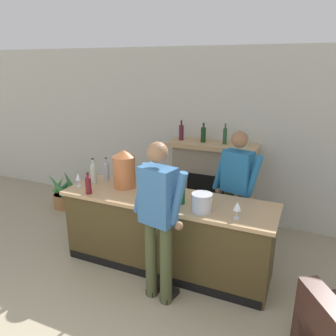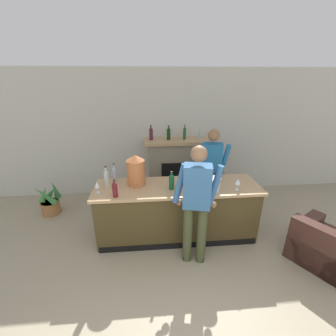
{
  "view_description": "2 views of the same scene",
  "coord_description": "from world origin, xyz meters",
  "px_view_note": "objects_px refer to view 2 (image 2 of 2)",
  "views": [
    {
      "loc": [
        1.62,
        -0.97,
        2.49
      ],
      "look_at": [
        -0.04,
        2.77,
        1.19
      ],
      "focal_mm": 35.0,
      "sensor_mm": 36.0,
      "label": 1
    },
    {
      "loc": [
        -0.31,
        -0.81,
        2.55
      ],
      "look_at": [
        -0.03,
        2.49,
        1.21
      ],
      "focal_mm": 24.0,
      "sensor_mm": 36.0,
      "label": 2
    }
  ],
  "objects_px": {
    "fireplace_stone": "(176,167)",
    "wine_bottle_chardonnay_pale": "(181,178)",
    "copper_dispenser": "(136,170)",
    "wine_glass_back_row": "(97,185)",
    "person_bartender": "(211,170)",
    "wine_bottle_merlot_tall": "(172,181)",
    "wine_bottle_burgundy_dark": "(115,174)",
    "wine_bottle_riesling_slim": "(193,179)",
    "person_customer": "(196,202)",
    "potted_plant_corner": "(50,201)",
    "wine_glass_by_dispenser": "(238,182)",
    "armchair_black": "(324,248)",
    "ice_bucket_steel": "(213,184)",
    "wine_bottle_cabernet_heavy": "(115,189)",
    "wine_bottle_port_short": "(107,178)"
  },
  "relations": [
    {
      "from": "fireplace_stone",
      "to": "wine_bottle_chardonnay_pale",
      "type": "distance_m",
      "value": 1.52
    },
    {
      "from": "fireplace_stone",
      "to": "copper_dispenser",
      "type": "relative_size",
      "value": 3.29
    },
    {
      "from": "wine_bottle_chardonnay_pale",
      "to": "wine_glass_back_row",
      "type": "relative_size",
      "value": 1.79
    },
    {
      "from": "person_bartender",
      "to": "wine_bottle_merlot_tall",
      "type": "height_order",
      "value": "person_bartender"
    },
    {
      "from": "wine_bottle_burgundy_dark",
      "to": "wine_bottle_riesling_slim",
      "type": "distance_m",
      "value": 1.28
    },
    {
      "from": "fireplace_stone",
      "to": "person_customer",
      "type": "bearing_deg",
      "value": -89.06
    },
    {
      "from": "potted_plant_corner",
      "to": "person_bartender",
      "type": "height_order",
      "value": "person_bartender"
    },
    {
      "from": "copper_dispenser",
      "to": "wine_glass_by_dispenser",
      "type": "relative_size",
      "value": 2.72
    },
    {
      "from": "armchair_black",
      "to": "wine_bottle_chardonnay_pale",
      "type": "xyz_separation_m",
      "value": [
        -2.0,
        0.8,
        0.83
      ]
    },
    {
      "from": "ice_bucket_steel",
      "to": "wine_bottle_burgundy_dark",
      "type": "relative_size",
      "value": 0.7
    },
    {
      "from": "potted_plant_corner",
      "to": "wine_bottle_merlot_tall",
      "type": "relative_size",
      "value": 2.56
    },
    {
      "from": "ice_bucket_steel",
      "to": "wine_glass_back_row",
      "type": "distance_m",
      "value": 1.73
    },
    {
      "from": "wine_bottle_chardonnay_pale",
      "to": "ice_bucket_steel",
      "type": "bearing_deg",
      "value": -23.03
    },
    {
      "from": "wine_bottle_riesling_slim",
      "to": "person_customer",
      "type": "bearing_deg",
      "value": -96.08
    },
    {
      "from": "person_customer",
      "to": "wine_glass_back_row",
      "type": "xyz_separation_m",
      "value": [
        -1.4,
        0.49,
        0.08
      ]
    },
    {
      "from": "potted_plant_corner",
      "to": "armchair_black",
      "type": "bearing_deg",
      "value": -20.65
    },
    {
      "from": "potted_plant_corner",
      "to": "wine_bottle_merlot_tall",
      "type": "bearing_deg",
      "value": -22.81
    },
    {
      "from": "fireplace_stone",
      "to": "wine_glass_by_dispenser",
      "type": "height_order",
      "value": "fireplace_stone"
    },
    {
      "from": "wine_bottle_merlot_tall",
      "to": "wine_bottle_chardonnay_pale",
      "type": "height_order",
      "value": "wine_bottle_chardonnay_pale"
    },
    {
      "from": "person_bartender",
      "to": "wine_glass_back_row",
      "type": "relative_size",
      "value": 9.5
    },
    {
      "from": "fireplace_stone",
      "to": "armchair_black",
      "type": "bearing_deg",
      "value": -49.77
    },
    {
      "from": "wine_bottle_cabernet_heavy",
      "to": "wine_bottle_merlot_tall",
      "type": "bearing_deg",
      "value": 11.78
    },
    {
      "from": "armchair_black",
      "to": "person_bartender",
      "type": "height_order",
      "value": "person_bartender"
    },
    {
      "from": "potted_plant_corner",
      "to": "copper_dispenser",
      "type": "relative_size",
      "value": 1.51
    },
    {
      "from": "wine_bottle_chardonnay_pale",
      "to": "wine_bottle_riesling_slim",
      "type": "xyz_separation_m",
      "value": [
        0.18,
        -0.08,
        0.0
      ]
    },
    {
      "from": "potted_plant_corner",
      "to": "wine_bottle_cabernet_heavy",
      "type": "relative_size",
      "value": 2.71
    },
    {
      "from": "person_bartender",
      "to": "wine_bottle_merlot_tall",
      "type": "xyz_separation_m",
      "value": [
        -0.82,
        -0.71,
        0.13
      ]
    },
    {
      "from": "armchair_black",
      "to": "person_customer",
      "type": "relative_size",
      "value": 0.62
    },
    {
      "from": "ice_bucket_steel",
      "to": "wine_bottle_merlot_tall",
      "type": "bearing_deg",
      "value": 170.4
    },
    {
      "from": "person_bartender",
      "to": "wine_bottle_chardonnay_pale",
      "type": "relative_size",
      "value": 5.3
    },
    {
      "from": "copper_dispenser",
      "to": "person_bartender",
      "type": "bearing_deg",
      "value": 19.97
    },
    {
      "from": "fireplace_stone",
      "to": "potted_plant_corner",
      "type": "xyz_separation_m",
      "value": [
        -2.57,
        -0.57,
        -0.41
      ]
    },
    {
      "from": "person_bartender",
      "to": "wine_bottle_port_short",
      "type": "bearing_deg",
      "value": -163.46
    },
    {
      "from": "armchair_black",
      "to": "wine_bottle_chardonnay_pale",
      "type": "distance_m",
      "value": 2.31
    },
    {
      "from": "wine_bottle_port_short",
      "to": "ice_bucket_steel",
      "type": "bearing_deg",
      "value": -9.51
    },
    {
      "from": "person_customer",
      "to": "wine_bottle_cabernet_heavy",
      "type": "relative_size",
      "value": 6.43
    },
    {
      "from": "ice_bucket_steel",
      "to": "armchair_black",
      "type": "bearing_deg",
      "value": -21.53
    },
    {
      "from": "armchair_black",
      "to": "wine_bottle_burgundy_dark",
      "type": "xyz_separation_m",
      "value": [
        -3.06,
        1.04,
        0.84
      ]
    },
    {
      "from": "armchair_black",
      "to": "person_customer",
      "type": "distance_m",
      "value": 2.03
    },
    {
      "from": "armchair_black",
      "to": "ice_bucket_steel",
      "type": "height_order",
      "value": "ice_bucket_steel"
    },
    {
      "from": "person_bartender",
      "to": "ice_bucket_steel",
      "type": "relative_size",
      "value": 7.47
    },
    {
      "from": "potted_plant_corner",
      "to": "wine_bottle_chardonnay_pale",
      "type": "xyz_separation_m",
      "value": [
        2.48,
        -0.89,
        0.82
      ]
    },
    {
      "from": "person_customer",
      "to": "wine_bottle_burgundy_dark",
      "type": "bearing_deg",
      "value": 144.93
    },
    {
      "from": "wine_bottle_port_short",
      "to": "wine_bottle_burgundy_dark",
      "type": "bearing_deg",
      "value": 58.14
    },
    {
      "from": "potted_plant_corner",
      "to": "ice_bucket_steel",
      "type": "relative_size",
      "value": 3.28
    },
    {
      "from": "ice_bucket_steel",
      "to": "wine_bottle_merlot_tall",
      "type": "height_order",
      "value": "wine_bottle_merlot_tall"
    },
    {
      "from": "fireplace_stone",
      "to": "wine_bottle_port_short",
      "type": "bearing_deg",
      "value": -132.28
    },
    {
      "from": "wine_bottle_chardonnay_pale",
      "to": "wine_bottle_riesling_slim",
      "type": "height_order",
      "value": "wine_bottle_riesling_slim"
    },
    {
      "from": "wine_bottle_burgundy_dark",
      "to": "fireplace_stone",
      "type": "bearing_deg",
      "value": 46.55
    },
    {
      "from": "copper_dispenser",
      "to": "wine_bottle_cabernet_heavy",
      "type": "bearing_deg",
      "value": -126.63
    }
  ]
}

